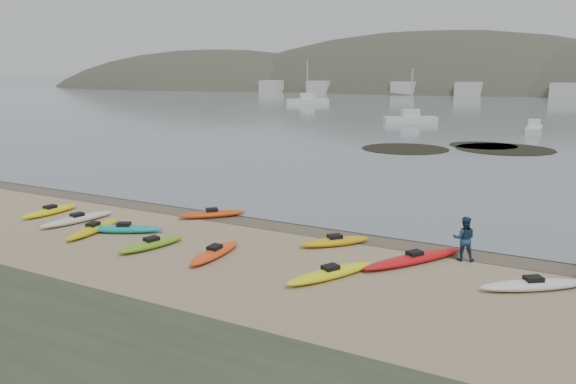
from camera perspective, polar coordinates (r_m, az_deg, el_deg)
The scene contains 8 objects.
ground at distance 26.09m, azimuth 0.00°, elevation -3.22°, with size 600.00×600.00×0.00m, color tan.
wet_sand at distance 25.84m, azimuth -0.32°, elevation -3.37°, with size 60.00×60.00×0.00m, color brown.
water at distance 322.37m, azimuth 26.96°, elevation 9.61°, with size 1200.00×1200.00×0.00m, color slate.
kayaks at distance 23.22m, azimuth -6.70°, elevation -4.82°, with size 24.03×8.01×0.34m.
person_east at distance 21.88m, azimuth 17.46°, elevation -4.54°, with size 0.82×0.64×1.69m, color navy.
kelp_mats at distance 54.01m, azimuth 17.54°, elevation 4.25°, with size 16.27×12.79×0.04m.
moored_boats at distance 104.76m, azimuth 22.86°, elevation 7.72°, with size 105.16×74.64×1.29m.
far_town at distance 167.25m, azimuth 26.98°, elevation 9.15°, with size 199.00×5.00×4.00m.
Camera 1 is at (12.09, -22.07, 6.91)m, focal length 35.00 mm.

